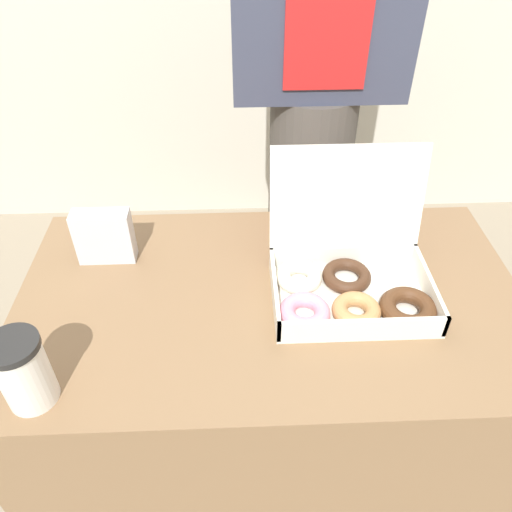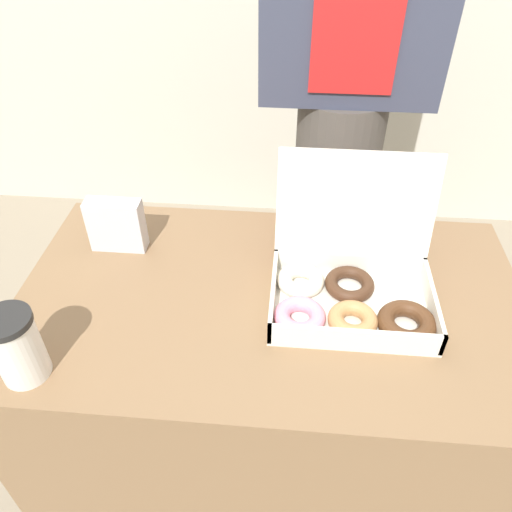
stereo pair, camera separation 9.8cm
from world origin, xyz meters
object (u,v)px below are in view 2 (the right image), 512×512
Objects in this scene: donut_box at (348,290)px; coffee_cup at (16,347)px; person_customer at (346,83)px; napkin_holder at (116,225)px.

donut_box is 0.62m from coffee_cup.
person_customer is (0.00, 0.61, 0.19)m from donut_box.
donut_box is 2.83× the size of napkin_holder.
donut_box reaches higher than coffee_cup.
person_customer reaches higher than napkin_holder.
person_customer reaches higher than coffee_cup.
coffee_cup is at bearing -158.92° from donut_box.
napkin_holder is (-0.52, 0.14, 0.02)m from donut_box.
coffee_cup is at bearing -99.28° from napkin_holder.
person_customer is at bearing 89.58° from donut_box.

